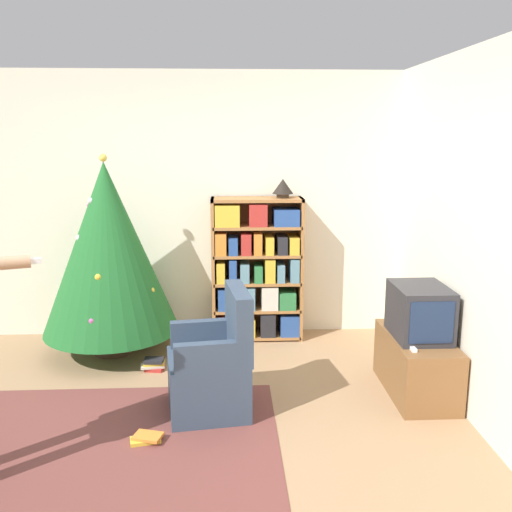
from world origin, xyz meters
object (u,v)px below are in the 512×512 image
bookshelf (257,269)px  television (420,312)px  armchair (213,369)px  table_lamp (283,187)px  christmas_tree (108,249)px

bookshelf → television: (1.19, -1.31, -0.03)m
bookshelf → armchair: bearing=-104.4°
television → table_lamp: table_lamp is taller
table_lamp → christmas_tree: bearing=-167.9°
bookshelf → armchair: size_ratio=1.52×
bookshelf → table_lamp: size_ratio=7.01×
bookshelf → christmas_tree: (-1.36, -0.33, 0.29)m
armchair → table_lamp: size_ratio=4.60×
television → table_lamp: (-0.94, 1.32, 0.84)m
table_lamp → bookshelf: bearing=-177.8°
armchair → christmas_tree: bearing=-149.1°
television → table_lamp: size_ratio=2.66×
christmas_tree → armchair: size_ratio=1.99×
christmas_tree → bookshelf: bearing=13.8°
television → armchair: (-1.58, -0.22, -0.34)m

